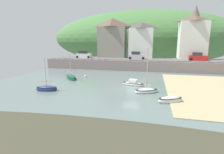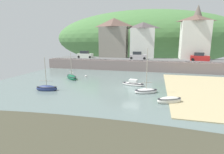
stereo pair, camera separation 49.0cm
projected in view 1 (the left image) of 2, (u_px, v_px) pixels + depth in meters
ground at (134, 116)px, 16.59m from camera, size 48.00×41.00×0.61m
quay_seawall at (140, 65)px, 42.46m from camera, size 48.00×9.40×2.40m
hillside_backdrop at (142, 38)px, 77.53m from camera, size 80.00×44.00×23.12m
waterfront_building_left at (112, 37)px, 50.41m from camera, size 8.06×4.63×10.90m
waterfront_building_centre at (141, 40)px, 48.73m from camera, size 6.71×4.51×9.61m
waterfront_building_right at (193, 37)px, 45.65m from camera, size 6.97×5.50×11.08m
church_with_spire at (194, 31)px, 48.90m from camera, size 3.00×3.00×14.19m
sailboat_tall_mast at (47, 89)px, 25.41m from camera, size 3.25×1.67×5.02m
rowboat_small_beached at (133, 84)px, 28.53m from camera, size 3.83×1.92×1.12m
sailboat_blue_trim at (146, 91)px, 24.44m from camera, size 3.52×2.61×6.31m
sailboat_nearest_shore at (71, 77)px, 33.46m from camera, size 3.93×4.13×4.99m
motorboat_with_cabin at (170, 100)px, 20.55m from camera, size 3.15×2.16×0.99m
parked_car_near_slipway at (84, 55)px, 48.65m from camera, size 4.11×1.82×1.95m
parked_car_by_wall at (137, 56)px, 45.42m from camera, size 4.11×1.82×1.95m
parked_car_end_of_row at (198, 57)px, 42.19m from camera, size 4.27×2.16×1.95m
mooring_buoy at (85, 76)px, 34.90m from camera, size 0.49×0.49×0.49m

